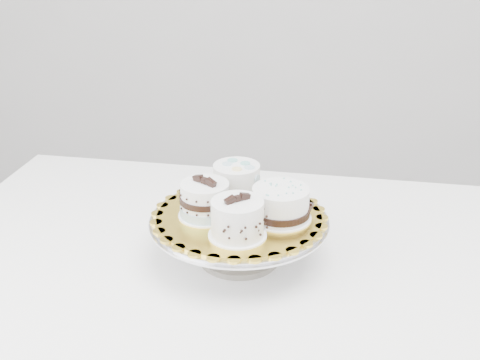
{
  "coord_description": "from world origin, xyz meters",
  "views": [
    {
      "loc": [
        0.04,
        -0.95,
        1.4
      ],
      "look_at": [
        -0.02,
        0.11,
        0.92
      ],
      "focal_mm": 45.0,
      "sensor_mm": 36.0,
      "label": 1
    }
  ],
  "objects_px": {
    "cake_banded": "(205,201)",
    "cake_dots": "(237,181)",
    "cake_board": "(239,216)",
    "table": "(226,279)",
    "cake_swirl": "(237,219)",
    "cake_stand": "(239,230)",
    "cake_ribbon": "(281,204)"
  },
  "relations": [
    {
      "from": "cake_swirl",
      "to": "cake_dots",
      "type": "distance_m",
      "value": 0.16
    },
    {
      "from": "cake_dots",
      "to": "table",
      "type": "bearing_deg",
      "value": -113.27
    },
    {
      "from": "table",
      "to": "cake_stand",
      "type": "relative_size",
      "value": 3.88
    },
    {
      "from": "cake_dots",
      "to": "cake_ribbon",
      "type": "relative_size",
      "value": 0.86
    },
    {
      "from": "table",
      "to": "cake_dots",
      "type": "xyz_separation_m",
      "value": [
        0.02,
        0.05,
        0.21
      ]
    },
    {
      "from": "cake_stand",
      "to": "cake_ribbon",
      "type": "distance_m",
      "value": 0.1
    },
    {
      "from": "cake_board",
      "to": "cake_swirl",
      "type": "distance_m",
      "value": 0.09
    },
    {
      "from": "table",
      "to": "cake_swirl",
      "type": "xyz_separation_m",
      "value": [
        0.03,
        -0.11,
        0.2
      ]
    },
    {
      "from": "cake_stand",
      "to": "cake_banded",
      "type": "relative_size",
      "value": 2.68
    },
    {
      "from": "cake_board",
      "to": "cake_stand",
      "type": "bearing_deg",
      "value": 104.04
    },
    {
      "from": "cake_swirl",
      "to": "cake_ribbon",
      "type": "distance_m",
      "value": 0.11
    },
    {
      "from": "table",
      "to": "cake_swirl",
      "type": "bearing_deg",
      "value": -66.77
    },
    {
      "from": "cake_banded",
      "to": "cake_dots",
      "type": "height_order",
      "value": "cake_banded"
    },
    {
      "from": "cake_dots",
      "to": "cake_ribbon",
      "type": "height_order",
      "value": "cake_dots"
    },
    {
      "from": "table",
      "to": "cake_ribbon",
      "type": "xyz_separation_m",
      "value": [
        0.11,
        -0.04,
        0.2
      ]
    },
    {
      "from": "table",
      "to": "cake_banded",
      "type": "relative_size",
      "value": 10.42
    },
    {
      "from": "cake_swirl",
      "to": "cake_banded",
      "type": "height_order",
      "value": "same"
    },
    {
      "from": "table",
      "to": "cake_board",
      "type": "distance_m",
      "value": 0.17
    },
    {
      "from": "cake_swirl",
      "to": "cake_board",
      "type": "bearing_deg",
      "value": 56.23
    },
    {
      "from": "cake_ribbon",
      "to": "cake_board",
      "type": "bearing_deg",
      "value": -169.1
    },
    {
      "from": "cake_swirl",
      "to": "cake_ribbon",
      "type": "relative_size",
      "value": 0.98
    },
    {
      "from": "cake_swirl",
      "to": "cake_banded",
      "type": "bearing_deg",
      "value": 96.9
    },
    {
      "from": "cake_stand",
      "to": "cake_dots",
      "type": "bearing_deg",
      "value": 96.78
    },
    {
      "from": "cake_banded",
      "to": "cake_stand",
      "type": "bearing_deg",
      "value": 42.42
    },
    {
      "from": "cake_banded",
      "to": "cake_dots",
      "type": "distance_m",
      "value": 0.11
    },
    {
      "from": "cake_board",
      "to": "cake_dots",
      "type": "relative_size",
      "value": 2.74
    },
    {
      "from": "cake_ribbon",
      "to": "cake_stand",
      "type": "bearing_deg",
      "value": -169.1
    },
    {
      "from": "cake_board",
      "to": "cake_dots",
      "type": "distance_m",
      "value": 0.09
    },
    {
      "from": "cake_banded",
      "to": "cake_dots",
      "type": "relative_size",
      "value": 1.11
    },
    {
      "from": "table",
      "to": "cake_board",
      "type": "bearing_deg",
      "value": -36.43
    },
    {
      "from": "cake_dots",
      "to": "cake_banded",
      "type": "bearing_deg",
      "value": -124.37
    },
    {
      "from": "table",
      "to": "cake_dots",
      "type": "bearing_deg",
      "value": 75.97
    }
  ]
}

